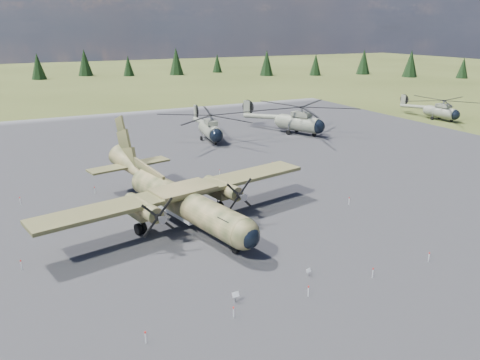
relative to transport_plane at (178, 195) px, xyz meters
name	(u,v)px	position (x,y,z in m)	size (l,w,h in m)	color
ground	(211,232)	(1.81, -4.04, -2.75)	(500.00, 500.00, 0.00)	#58602A
apron	(177,199)	(1.81, 5.96, -2.75)	(120.00, 120.00, 0.04)	slate
transport_plane	(178,195)	(0.00, 0.00, 0.00)	(29.01, 26.04, 9.59)	#394123
helicopter_near	(210,122)	(16.29, 30.59, 0.59)	(20.77, 22.85, 4.71)	gray
helicopter_mid	(299,114)	(32.80, 28.58, 0.93)	(27.11, 27.11, 5.19)	gray
helicopter_far	(441,106)	(67.13, 27.04, 0.29)	(18.39, 20.67, 4.29)	gray
info_placard_left	(235,296)	(-1.24, -15.87, -2.22)	(0.52, 0.23, 0.80)	gray
info_placard_right	(308,271)	(5.46, -15.09, -2.32)	(0.44, 0.26, 0.65)	gray
barrier_fence	(206,228)	(1.35, -4.11, -2.25)	(33.12, 29.62, 0.85)	white
treeline	(132,178)	(-4.17, 1.18, 2.04)	(340.44, 339.48, 10.99)	black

